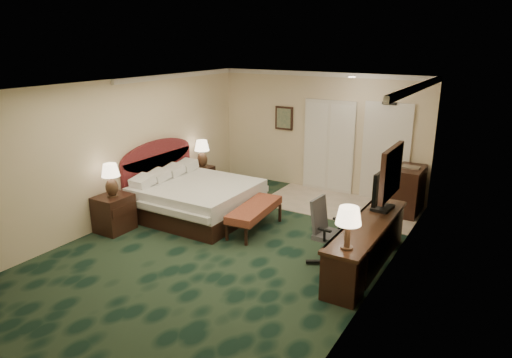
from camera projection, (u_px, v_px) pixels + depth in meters
The scene contains 24 objects.
floor at pixel (229, 247), 7.74m from camera, with size 5.00×7.50×0.00m, color black.
ceiling at pixel (226, 86), 6.95m from camera, with size 5.00×7.50×0.00m, color white.
wall_back at pixel (320, 132), 10.43m from camera, with size 5.00×0.00×2.70m, color beige.
wall_front at pixel (2, 267), 4.27m from camera, with size 5.00×0.00×2.70m, color beige.
wall_left at pixel (117, 152), 8.57m from camera, with size 0.00×7.50×2.70m, color beige.
wall_right at pixel (381, 198), 6.12m from camera, with size 0.00×7.50×2.70m, color beige.
crown_molding at pixel (226, 90), 6.96m from camera, with size 5.00×7.50×0.10m, color silver, non-canonical shape.
tile_patch at pixel (340, 205), 9.68m from camera, with size 3.20×1.70×0.01m, color #BBAB9B.
headboard at pixel (158, 173), 9.55m from camera, with size 0.12×2.00×1.40m, color #491115, non-canonical shape.
entry_door at pixel (386, 153), 9.73m from camera, with size 1.02×0.06×2.18m, color silver.
closet_doors at pixel (329, 146), 10.36m from camera, with size 1.20×0.06×2.10m, color white.
wall_art at pixel (284, 118), 10.76m from camera, with size 0.45×0.06×0.55m, color #3E5C51.
wall_mirror at pixel (391, 172), 6.58m from camera, with size 0.05×0.95×0.75m, color white.
bed at pixel (198, 200), 9.05m from camera, with size 2.10×1.95×0.67m, color silver.
nightstand_near at pixel (114, 213), 8.35m from camera, with size 0.54×0.61×0.67m, color black.
nightstand_far at pixel (201, 179), 10.57m from camera, with size 0.45×0.52×0.57m, color black.
lamp_near at pixel (111, 180), 8.13m from camera, with size 0.32×0.32×0.61m, color black, non-canonical shape.
lamp_far at pixel (202, 154), 10.39m from camera, with size 0.34×0.34×0.63m, color black, non-canonical shape.
bed_bench at pixel (255, 218), 8.36m from camera, with size 0.50×1.44×0.49m, color maroon.
desk at pixel (366, 245), 6.98m from camera, with size 0.55×2.53×0.73m, color black.
tv at pixel (384, 189), 7.33m from camera, with size 0.07×0.88×0.69m, color black.
desk_lamp at pixel (348, 228), 5.96m from camera, with size 0.34×0.34×0.60m, color black, non-canonical shape.
desk_chair at pixel (332, 233), 7.01m from camera, with size 0.61×0.58×1.06m, color #45454B, non-canonical shape.
minibar at pixel (408, 191), 9.15m from camera, with size 0.50×0.90×0.95m, color black.
Camera 1 is at (4.01, -5.83, 3.39)m, focal length 32.00 mm.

